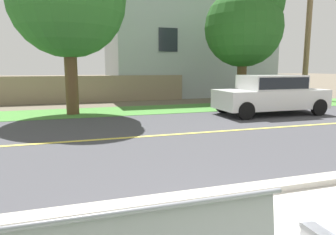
# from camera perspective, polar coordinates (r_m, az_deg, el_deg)

# --- Properties ---
(ground_plane) EXTENTS (140.00, 140.00, 0.00)m
(ground_plane) POSITION_cam_1_polar(r_m,az_deg,el_deg) (9.74, -7.65, -1.76)
(ground_plane) COLOR #665B4C
(curb_edge) EXTENTS (44.00, 0.30, 0.11)m
(curb_edge) POSITION_cam_1_polar(r_m,az_deg,el_deg) (4.48, 5.65, -14.27)
(curb_edge) COLOR #ADA89E
(curb_edge) RESTS_ON ground_plane
(street_asphalt) EXTENTS (52.00, 8.00, 0.01)m
(street_asphalt) POSITION_cam_1_polar(r_m,az_deg,el_deg) (8.29, -5.81, -3.62)
(street_asphalt) COLOR #424247
(street_asphalt) RESTS_ON ground_plane
(road_centre_line) EXTENTS (48.00, 0.14, 0.01)m
(road_centre_line) POSITION_cam_1_polar(r_m,az_deg,el_deg) (8.29, -5.81, -3.58)
(road_centre_line) COLOR #E0CC4C
(road_centre_line) RESTS_ON ground_plane
(far_verge_grass) EXTENTS (48.00, 2.80, 0.02)m
(far_verge_grass) POSITION_cam_1_polar(r_m,az_deg,el_deg) (13.25, -10.41, 1.12)
(far_verge_grass) COLOR #478438
(far_verge_grass) RESTS_ON ground_plane
(car_white_near) EXTENTS (4.30, 1.86, 1.54)m
(car_white_near) POSITION_cam_1_polar(r_m,az_deg,el_deg) (12.81, 18.34, 4.33)
(car_white_near) COLOR silver
(car_white_near) RESTS_ON ground_plane
(shade_tree_left) EXTENTS (3.69, 3.69, 6.10)m
(shade_tree_left) POSITION_cam_1_polar(r_m,az_deg,el_deg) (15.74, 14.25, 16.67)
(shade_tree_left) COLOR brown
(shade_tree_left) RESTS_ON ground_plane
(garden_wall) EXTENTS (13.00, 0.36, 1.40)m
(garden_wall) POSITION_cam_1_polar(r_m,az_deg,el_deg) (17.04, -18.67, 4.89)
(garden_wall) COLOR gray
(garden_wall) RESTS_ON ground_plane
(house_across_street) EXTENTS (11.04, 6.91, 6.71)m
(house_across_street) POSITION_cam_1_polar(r_m,az_deg,el_deg) (21.69, 3.30, 13.32)
(house_across_street) COLOR #A3ADB2
(house_across_street) RESTS_ON ground_plane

